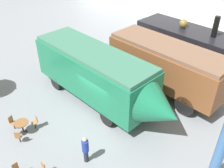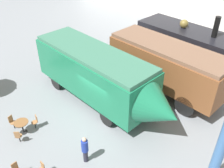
{
  "view_description": "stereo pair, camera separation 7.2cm",
  "coord_description": "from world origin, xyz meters",
  "px_view_note": "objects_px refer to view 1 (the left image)",
  "views": [
    {
      "loc": [
        8.99,
        -7.91,
        10.26
      ],
      "look_at": [
        -0.09,
        1.0,
        1.6
      ],
      "focal_mm": 40.0,
      "sensor_mm": 36.0,
      "label": 1
    },
    {
      "loc": [
        9.04,
        -7.86,
        10.26
      ],
      "look_at": [
        -0.09,
        1.0,
        1.6
      ],
      "focal_mm": 40.0,
      "sensor_mm": 36.0,
      "label": 2
    }
  ],
  "objects_px": {
    "passenger_coach_wooden": "(166,64)",
    "visitor_person": "(85,149)",
    "cafe_chair_0": "(18,136)",
    "streamlined_locomotive": "(102,76)",
    "steam_locomotive": "(185,44)",
    "cafe_table_near": "(22,125)"
  },
  "relations": [
    {
      "from": "passenger_coach_wooden",
      "to": "visitor_person",
      "type": "relative_size",
      "value": 5.0
    },
    {
      "from": "steam_locomotive",
      "to": "cafe_table_near",
      "type": "relative_size",
      "value": 9.58
    },
    {
      "from": "passenger_coach_wooden",
      "to": "streamlined_locomotive",
      "type": "relative_size",
      "value": 0.76
    },
    {
      "from": "passenger_coach_wooden",
      "to": "cafe_chair_0",
      "type": "relative_size",
      "value": 9.28
    },
    {
      "from": "streamlined_locomotive",
      "to": "cafe_table_near",
      "type": "xyz_separation_m",
      "value": [
        -1.02,
        -5.13,
        -1.43
      ]
    },
    {
      "from": "visitor_person",
      "to": "passenger_coach_wooden",
      "type": "bearing_deg",
      "value": 97.0
    },
    {
      "from": "cafe_table_near",
      "to": "steam_locomotive",
      "type": "bearing_deg",
      "value": 81.13
    },
    {
      "from": "steam_locomotive",
      "to": "passenger_coach_wooden",
      "type": "bearing_deg",
      "value": -75.33
    },
    {
      "from": "passenger_coach_wooden",
      "to": "cafe_table_near",
      "type": "height_order",
      "value": "passenger_coach_wooden"
    },
    {
      "from": "passenger_coach_wooden",
      "to": "cafe_chair_0",
      "type": "height_order",
      "value": "passenger_coach_wooden"
    },
    {
      "from": "streamlined_locomotive",
      "to": "passenger_coach_wooden",
      "type": "bearing_deg",
      "value": 62.78
    },
    {
      "from": "cafe_chair_0",
      "to": "steam_locomotive",
      "type": "bearing_deg",
      "value": -53.66
    },
    {
      "from": "steam_locomotive",
      "to": "cafe_chair_0",
      "type": "relative_size",
      "value": 8.67
    },
    {
      "from": "streamlined_locomotive",
      "to": "cafe_table_near",
      "type": "relative_size",
      "value": 13.52
    },
    {
      "from": "cafe_table_near",
      "to": "cafe_chair_0",
      "type": "relative_size",
      "value": 0.9
    },
    {
      "from": "passenger_coach_wooden",
      "to": "streamlined_locomotive",
      "type": "xyz_separation_m",
      "value": [
        -2.03,
        -3.95,
        -0.09
      ]
    },
    {
      "from": "passenger_coach_wooden",
      "to": "visitor_person",
      "type": "height_order",
      "value": "passenger_coach_wooden"
    },
    {
      "from": "passenger_coach_wooden",
      "to": "cafe_chair_0",
      "type": "bearing_deg",
      "value": -104.51
    },
    {
      "from": "visitor_person",
      "to": "streamlined_locomotive",
      "type": "bearing_deg",
      "value": 127.94
    },
    {
      "from": "steam_locomotive",
      "to": "visitor_person",
      "type": "xyz_separation_m",
      "value": [
        1.98,
        -11.69,
        -1.05
      ]
    },
    {
      "from": "cafe_chair_0",
      "to": "visitor_person",
      "type": "xyz_separation_m",
      "value": [
        3.44,
        1.81,
        0.36
      ]
    },
    {
      "from": "streamlined_locomotive",
      "to": "cafe_table_near",
      "type": "height_order",
      "value": "streamlined_locomotive"
    }
  ]
}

